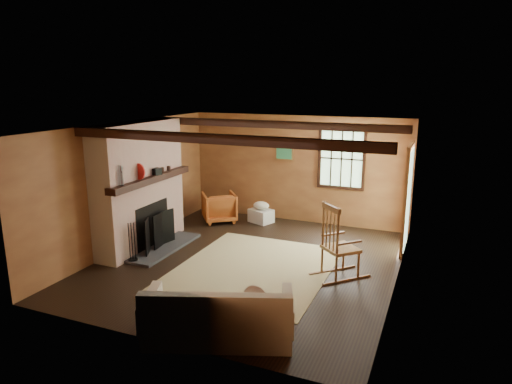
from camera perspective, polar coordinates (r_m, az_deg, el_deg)
The scene contains 10 objects.
ground at distance 8.18m, azimuth -0.95°, elevation -8.79°, with size 5.50×5.50×0.00m, color black.
room_envelope at distance 7.85m, azimuth 1.23°, elevation 2.73°, with size 5.02×5.52×2.44m.
fireplace at distance 8.92m, azimuth -14.20°, elevation 0.16°, with size 1.02×2.30×2.40m.
rug at distance 7.93m, azimuth -0.20°, elevation -9.50°, with size 2.50×3.00×0.01m, color #C8BE85.
rocking_chair at distance 7.55m, azimuth 10.25°, elevation -6.69°, with size 0.96×0.97×1.24m.
sofa at distance 5.86m, azimuth -4.67°, elevation -15.58°, with size 2.01×1.41×0.74m.
firewood_pile at distance 10.97m, azimuth -5.10°, elevation -2.26°, with size 0.68×0.12×0.25m.
laundry_basket at distance 10.37m, azimuth 0.63°, elevation -2.99°, with size 0.50×0.38×0.30m, color silver.
basket_pillow at distance 10.31m, azimuth 0.64°, elevation -1.70°, with size 0.37×0.29×0.18m, color beige.
armchair at distance 10.43m, azimuth -4.62°, elevation -1.89°, with size 0.71×0.73×0.67m, color #BF6026.
Camera 1 is at (3.04, -6.92, 3.12)m, focal length 32.00 mm.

